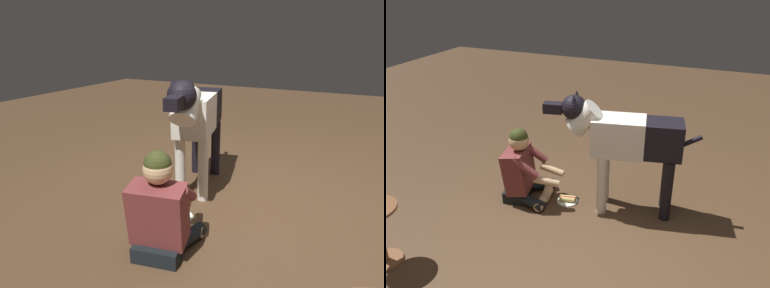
# 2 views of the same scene
# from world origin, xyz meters

# --- Properties ---
(ground_plane) EXTENTS (13.99, 13.99, 0.00)m
(ground_plane) POSITION_xyz_m (0.00, 0.00, 0.00)
(ground_plane) COLOR #4D3521
(person_sitting_on_floor) EXTENTS (0.67, 0.57, 0.81)m
(person_sitting_on_floor) POSITION_xyz_m (1.08, -0.47, 0.33)
(person_sitting_on_floor) COLOR black
(person_sitting_on_floor) RESTS_ON ground
(large_dog) EXTENTS (1.50, 0.49, 1.23)m
(large_dog) POSITION_xyz_m (0.06, -0.68, 0.78)
(large_dog) COLOR silver
(large_dog) RESTS_ON ground
(hot_dog_on_plate) EXTENTS (0.22, 0.22, 0.06)m
(hot_dog_on_plate) POSITION_xyz_m (0.62, -0.57, 0.03)
(hot_dog_on_plate) COLOR white
(hot_dog_on_plate) RESTS_ON ground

